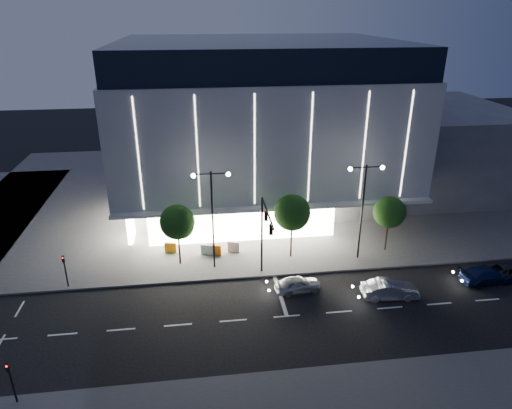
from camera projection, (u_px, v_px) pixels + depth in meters
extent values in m
plane|color=black|center=(257.00, 306.00, 34.96)|extent=(160.00, 160.00, 0.00)
cube|color=#474747|center=(272.00, 189.00, 57.39)|extent=(70.00, 40.00, 0.15)
cube|color=#4C4C51|center=(256.00, 176.00, 56.39)|extent=(28.00, 21.00, 4.00)
cube|color=#949599|center=(258.00, 119.00, 51.60)|extent=(30.00, 25.00, 11.00)
cube|color=black|center=(258.00, 54.00, 48.84)|extent=(29.40, 24.50, 3.00)
cube|color=white|center=(243.00, 223.00, 43.92)|extent=(18.00, 0.40, 3.60)
cube|color=white|center=(135.00, 207.00, 47.47)|extent=(0.40, 10.00, 3.60)
cube|color=#949599|center=(276.00, 206.00, 42.53)|extent=(30.00, 2.00, 0.30)
cube|color=white|center=(277.00, 150.00, 40.20)|extent=(24.00, 0.06, 10.00)
cube|color=#4C4C51|center=(435.00, 146.00, 57.93)|extent=(16.00, 20.00, 10.00)
cylinder|color=black|center=(262.00, 236.00, 38.07)|extent=(0.18, 0.18, 7.00)
cylinder|color=black|center=(268.00, 212.00, 34.04)|extent=(0.14, 5.80, 0.14)
cube|color=black|center=(266.00, 216.00, 34.92)|extent=(0.28, 0.18, 0.85)
cube|color=black|center=(271.00, 230.00, 32.73)|extent=(0.28, 0.18, 0.85)
sphere|color=#FF0C0C|center=(265.00, 212.00, 34.79)|extent=(0.14, 0.14, 0.14)
cylinder|color=black|center=(213.00, 222.00, 38.29)|extent=(0.16, 0.16, 9.00)
cylinder|color=black|center=(202.00, 174.00, 36.51)|extent=(1.40, 0.10, 0.10)
cylinder|color=black|center=(220.00, 173.00, 36.68)|extent=(1.40, 0.10, 0.10)
sphere|color=white|center=(193.00, 176.00, 36.47)|extent=(0.36, 0.36, 0.36)
sphere|color=white|center=(228.00, 174.00, 36.80)|extent=(0.36, 0.36, 0.36)
cylinder|color=black|center=(362.00, 214.00, 39.83)|extent=(0.16, 0.16, 9.00)
cylinder|color=black|center=(358.00, 167.00, 38.05)|extent=(1.40, 0.10, 0.10)
cylinder|color=black|center=(375.00, 167.00, 38.22)|extent=(1.40, 0.10, 0.10)
sphere|color=white|center=(350.00, 169.00, 38.01)|extent=(0.36, 0.36, 0.36)
sphere|color=white|center=(382.00, 168.00, 38.34)|extent=(0.36, 0.36, 0.36)
cylinder|color=black|center=(66.00, 272.00, 36.69)|extent=(0.12, 0.12, 3.00)
cube|color=black|center=(63.00, 259.00, 36.22)|extent=(0.22, 0.16, 0.55)
sphere|color=#FF0C0C|center=(63.00, 258.00, 36.06)|extent=(0.10, 0.10, 0.10)
cylinder|color=black|center=(12.00, 384.00, 25.76)|extent=(0.12, 0.12, 3.00)
cube|color=black|center=(8.00, 367.00, 25.28)|extent=(0.22, 0.16, 0.55)
sphere|color=#FF0C0C|center=(6.00, 366.00, 25.12)|extent=(0.10, 0.10, 0.10)
cylinder|color=black|center=(179.00, 246.00, 39.88)|extent=(0.16, 0.16, 3.78)
sphere|color=black|center=(177.00, 222.00, 38.96)|extent=(3.02, 3.02, 3.02)
sphere|color=black|center=(181.00, 227.00, 39.39)|extent=(2.16, 2.16, 2.16)
sphere|color=black|center=(175.00, 226.00, 38.92)|extent=(1.94, 1.94, 1.94)
cylinder|color=black|center=(291.00, 238.00, 41.01)|extent=(0.16, 0.16, 4.06)
sphere|color=black|center=(292.00, 213.00, 40.02)|extent=(3.25, 3.25, 3.25)
sphere|color=black|center=(295.00, 217.00, 40.47)|extent=(2.32, 2.32, 2.32)
sphere|color=black|center=(290.00, 217.00, 39.99)|extent=(2.09, 2.09, 2.09)
cylinder|color=black|center=(387.00, 234.00, 42.16)|extent=(0.16, 0.16, 3.64)
sphere|color=black|center=(389.00, 212.00, 41.27)|extent=(2.91, 2.91, 2.91)
sphere|color=black|center=(391.00, 216.00, 41.70)|extent=(2.08, 2.08, 2.08)
sphere|color=black|center=(387.00, 216.00, 41.23)|extent=(1.87, 1.87, 1.87)
imported|color=#A6A9AE|center=(298.00, 284.00, 36.60)|extent=(3.90, 1.93, 1.28)
imported|color=#B0B4B9|center=(390.00, 290.00, 35.74)|extent=(4.49, 1.82, 1.45)
imported|color=#131F47|center=(487.00, 275.00, 37.84)|extent=(4.84, 2.37, 1.36)
imported|color=#29282D|center=(510.00, 271.00, 38.48)|extent=(4.55, 2.31, 1.23)
cube|color=orange|center=(171.00, 248.00, 42.20)|extent=(1.13, 0.52, 1.00)
cube|color=silver|center=(207.00, 249.00, 41.86)|extent=(1.13, 0.56, 1.00)
cube|color=orange|center=(215.00, 250.00, 41.81)|extent=(1.12, 0.59, 1.00)
cube|color=#BBBBBB|center=(234.00, 247.00, 42.36)|extent=(1.12, 0.58, 1.00)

